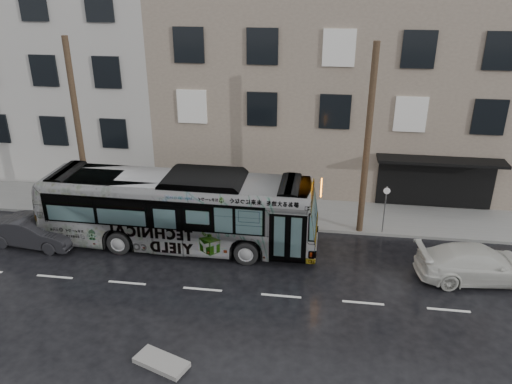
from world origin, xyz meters
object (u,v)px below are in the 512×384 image
utility_pole_rear (78,130)px  sign_post (385,210)px  bus (179,210)px  dark_sedan (34,231)px  utility_pole_front (367,143)px  white_sedan (478,264)px

utility_pole_rear → sign_post: utility_pole_rear is taller
bus → dark_sedan: size_ratio=3.01×
utility_pole_rear → utility_pole_front: bearing=0.0°
utility_pole_rear → white_sedan: bearing=-10.4°
utility_pole_rear → bus: (5.58, -2.28, -2.87)m
utility_pole_front → dark_sedan: bearing=-167.5°
sign_post → bus: size_ratio=0.19×
bus → white_sedan: 13.16m
white_sedan → dark_sedan: size_ratio=1.19×
sign_post → dark_sedan: size_ratio=0.56×
utility_pole_rear → dark_sedan: 5.32m
bus → dark_sedan: bearing=99.7°
utility_pole_front → dark_sedan: 16.02m
white_sedan → dark_sedan: bearing=82.6°
bus → utility_pole_front: bearing=-74.3°
utility_pole_front → sign_post: 3.48m
sign_post → utility_pole_rear: bearing=180.0°
utility_pole_rear → bus: size_ratio=0.70×
utility_pole_front → white_sedan: bearing=-36.3°
bus → dark_sedan: (-6.74, -1.08, -1.08)m
dark_sedan → white_sedan: bearing=-84.4°
white_sedan → dark_sedan: (-19.81, 0.05, -0.03)m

